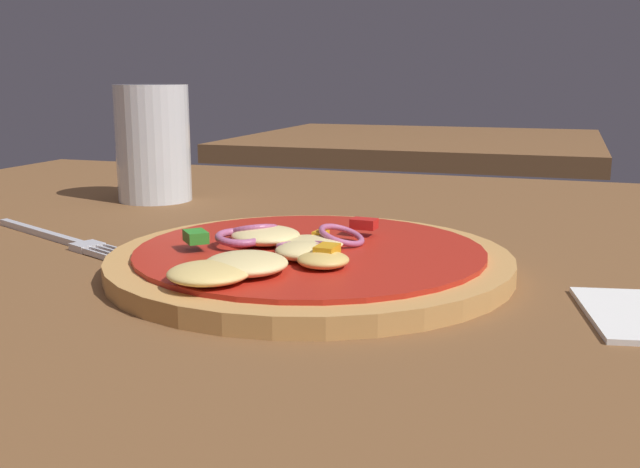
{
  "coord_description": "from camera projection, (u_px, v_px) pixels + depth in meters",
  "views": [
    {
      "loc": [
        0.13,
        -0.45,
        0.16
      ],
      "look_at": [
        -0.02,
        0.0,
        0.05
      ],
      "focal_mm": 41.36,
      "sensor_mm": 36.0,
      "label": 1
    }
  ],
  "objects": [
    {
      "name": "fork",
      "position": [
        61.0,
        239.0,
        0.55
      ],
      "size": [
        0.16,
        0.08,
        0.01
      ],
      "color": "silver",
      "rests_on": "dining_table"
    },
    {
      "name": "pizza",
      "position": [
        306.0,
        259.0,
        0.46
      ],
      "size": [
        0.25,
        0.25,
        0.03
      ],
      "color": "tan",
      "rests_on": "dining_table"
    },
    {
      "name": "background_table",
      "position": [
        421.0,
        145.0,
        1.51
      ],
      "size": [
        0.7,
        0.62,
        0.03
      ],
      "color": "brown",
      "rests_on": "ground"
    },
    {
      "name": "beer_glass",
      "position": [
        153.0,
        150.0,
        0.72
      ],
      "size": [
        0.07,
        0.07,
        0.11
      ],
      "color": "silver",
      "rests_on": "dining_table"
    },
    {
      "name": "dining_table",
      "position": [
        352.0,
        293.0,
        0.48
      ],
      "size": [
        1.17,
        0.94,
        0.03
      ],
      "color": "brown",
      "rests_on": "ground"
    }
  ]
}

